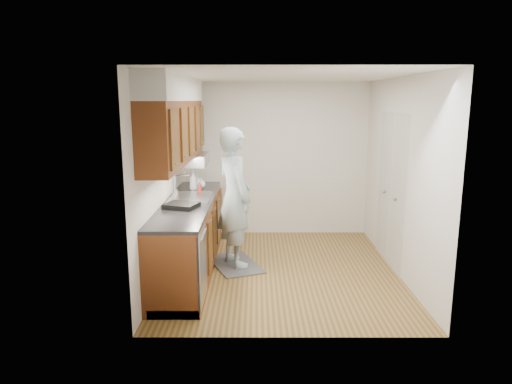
{
  "coord_description": "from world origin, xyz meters",
  "views": [
    {
      "loc": [
        -0.33,
        -5.71,
        2.21
      ],
      "look_at": [
        -0.33,
        0.25,
        1.01
      ],
      "focal_mm": 32.0,
      "sensor_mm": 36.0,
      "label": 1
    }
  ],
  "objects_px": {
    "soap_bottle_b": "(197,181)",
    "soda_can": "(200,189)",
    "steel_can": "(199,188)",
    "soap_bottle_a": "(193,180)",
    "person": "(234,188)",
    "dish_rack": "(181,206)",
    "soap_bottle_c": "(201,182)"
  },
  "relations": [
    {
      "from": "soap_bottle_b",
      "to": "person",
      "type": "bearing_deg",
      "value": -49.31
    },
    {
      "from": "person",
      "to": "soap_bottle_c",
      "type": "xyz_separation_m",
      "value": [
        -0.52,
        0.68,
        -0.05
      ]
    },
    {
      "from": "person",
      "to": "soda_can",
      "type": "bearing_deg",
      "value": 29.67
    },
    {
      "from": "soap_bottle_a",
      "to": "steel_can",
      "type": "distance_m",
      "value": 0.19
    },
    {
      "from": "steel_can",
      "to": "person",
      "type": "bearing_deg",
      "value": -36.88
    },
    {
      "from": "soap_bottle_b",
      "to": "soda_can",
      "type": "xyz_separation_m",
      "value": [
        0.08,
        -0.35,
        -0.05
      ]
    },
    {
      "from": "soap_bottle_b",
      "to": "steel_can",
      "type": "bearing_deg",
      "value": -77.7
    },
    {
      "from": "soap_bottle_b",
      "to": "soap_bottle_c",
      "type": "xyz_separation_m",
      "value": [
        0.06,
        0.0,
        -0.02
      ]
    },
    {
      "from": "soda_can",
      "to": "steel_can",
      "type": "distance_m",
      "value": 0.07
    },
    {
      "from": "soda_can",
      "to": "soap_bottle_c",
      "type": "bearing_deg",
      "value": 93.54
    },
    {
      "from": "person",
      "to": "soap_bottle_c",
      "type": "relative_size",
      "value": 12.99
    },
    {
      "from": "person",
      "to": "soap_bottle_b",
      "type": "relative_size",
      "value": 10.29
    },
    {
      "from": "soap_bottle_c",
      "to": "steel_can",
      "type": "height_order",
      "value": "soap_bottle_c"
    },
    {
      "from": "soda_can",
      "to": "dish_rack",
      "type": "distance_m",
      "value": 0.93
    },
    {
      "from": "person",
      "to": "steel_can",
      "type": "relative_size",
      "value": 18.16
    },
    {
      "from": "soap_bottle_b",
      "to": "soap_bottle_c",
      "type": "relative_size",
      "value": 1.26
    },
    {
      "from": "soap_bottle_b",
      "to": "dish_rack",
      "type": "height_order",
      "value": "soap_bottle_b"
    },
    {
      "from": "soap_bottle_b",
      "to": "dish_rack",
      "type": "bearing_deg",
      "value": -91.24
    },
    {
      "from": "person",
      "to": "soap_bottle_c",
      "type": "height_order",
      "value": "person"
    },
    {
      "from": "soap_bottle_b",
      "to": "steel_can",
      "type": "height_order",
      "value": "soap_bottle_b"
    },
    {
      "from": "soap_bottle_a",
      "to": "soda_can",
      "type": "distance_m",
      "value": 0.25
    },
    {
      "from": "soap_bottle_b",
      "to": "dish_rack",
      "type": "relative_size",
      "value": 0.55
    },
    {
      "from": "person",
      "to": "steel_can",
      "type": "xyz_separation_m",
      "value": [
        -0.52,
        0.39,
        -0.07
      ]
    },
    {
      "from": "soda_can",
      "to": "steel_can",
      "type": "bearing_deg",
      "value": 105.91
    },
    {
      "from": "soap_bottle_b",
      "to": "steel_can",
      "type": "xyz_separation_m",
      "value": [
        0.06,
        -0.29,
        -0.04
      ]
    },
    {
      "from": "person",
      "to": "soda_can",
      "type": "distance_m",
      "value": 0.6
    },
    {
      "from": "steel_can",
      "to": "soap_bottle_a",
      "type": "bearing_deg",
      "value": 124.85
    },
    {
      "from": "soap_bottle_a",
      "to": "steel_can",
      "type": "bearing_deg",
      "value": -55.15
    },
    {
      "from": "soap_bottle_a",
      "to": "dish_rack",
      "type": "height_order",
      "value": "soap_bottle_a"
    },
    {
      "from": "soda_can",
      "to": "dish_rack",
      "type": "xyz_separation_m",
      "value": [
        -0.11,
        -0.92,
        -0.02
      ]
    },
    {
      "from": "person",
      "to": "soda_can",
      "type": "height_order",
      "value": "person"
    },
    {
      "from": "soap_bottle_b",
      "to": "steel_can",
      "type": "relative_size",
      "value": 1.76
    }
  ]
}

